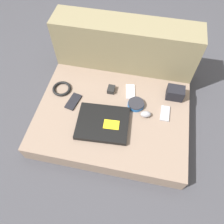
{
  "coord_description": "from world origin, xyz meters",
  "views": [
    {
      "loc": [
        0.14,
        -0.7,
        1.25
      ],
      "look_at": [
        0.0,
        0.0,
        0.14
      ],
      "focal_mm": 35.0,
      "sensor_mm": 36.0,
      "label": 1
    }
  ],
  "objects": [
    {
      "name": "phone_small",
      "position": [
        -0.26,
        0.04,
        0.12
      ],
      "size": [
        0.08,
        0.13,
        0.01
      ],
      "rotation": [
        0.0,
        0.0,
        -0.21
      ],
      "color": "black",
      "rests_on": "couch_seat"
    },
    {
      "name": "cable_coil",
      "position": [
        -0.36,
        0.12,
        0.13
      ],
      "size": [
        0.12,
        0.12,
        0.02
      ],
      "color": "black",
      "rests_on": "couch_seat"
    },
    {
      "name": "phone_silver",
      "position": [
        0.32,
        0.06,
        0.12
      ],
      "size": [
        0.06,
        0.11,
        0.01
      ],
      "rotation": [
        0.0,
        0.0,
        -0.02
      ],
      "color": "#99999E",
      "rests_on": "couch_seat"
    },
    {
      "name": "computer_mouse",
      "position": [
        0.2,
        0.03,
        0.14
      ],
      "size": [
        0.07,
        0.05,
        0.04
      ],
      "rotation": [
        0.0,
        0.0,
        0.17
      ],
      "color": "gray",
      "rests_on": "couch_seat"
    },
    {
      "name": "speaker_puck",
      "position": [
        0.13,
        0.09,
        0.13
      ],
      "size": [
        0.1,
        0.1,
        0.03
      ],
      "color": "#1E569E",
      "rests_on": "couch_seat"
    },
    {
      "name": "ground_plane",
      "position": [
        0.0,
        0.0,
        0.0
      ],
      "size": [
        8.0,
        8.0,
        0.0
      ],
      "primitive_type": "plane",
      "color": "#38383D"
    },
    {
      "name": "camera_pouch",
      "position": [
        0.36,
        0.21,
        0.16
      ],
      "size": [
        0.11,
        0.08,
        0.08
      ],
      "color": "black",
      "rests_on": "couch_seat"
    },
    {
      "name": "phone_black",
      "position": [
        0.08,
        0.19,
        0.12
      ],
      "size": [
        0.07,
        0.12,
        0.01
      ],
      "rotation": [
        0.0,
        0.0,
        0.17
      ],
      "color": "silver",
      "rests_on": "couch_seat"
    },
    {
      "name": "couch_seat",
      "position": [
        0.0,
        0.0,
        0.06
      ],
      "size": [
        0.93,
        0.68,
        0.12
      ],
      "color": "#7A6656",
      "rests_on": "ground_plane"
    },
    {
      "name": "couch_backrest",
      "position": [
        0.0,
        0.44,
        0.22
      ],
      "size": [
        0.93,
        0.2,
        0.45
      ],
      "color": "#756B4C",
      "rests_on": "ground_plane"
    },
    {
      "name": "laptop",
      "position": [
        -0.04,
        -0.08,
        0.13
      ],
      "size": [
        0.32,
        0.26,
        0.03
      ],
      "rotation": [
        0.0,
        0.0,
        0.07
      ],
      "color": "black",
      "rests_on": "couch_seat"
    },
    {
      "name": "charger_brick",
      "position": [
        -0.04,
        0.17,
        0.13
      ],
      "size": [
        0.05,
        0.06,
        0.03
      ],
      "color": "black",
      "rests_on": "couch_seat"
    }
  ]
}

